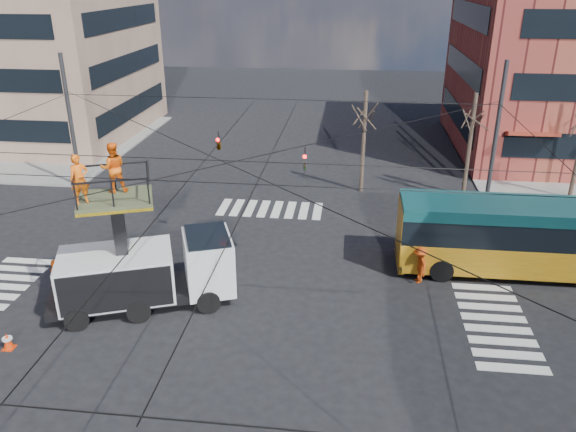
{
  "coord_description": "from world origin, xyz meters",
  "views": [
    {
      "loc": [
        4.35,
        -18.43,
        12.02
      ],
      "look_at": [
        1.93,
        2.02,
        3.11
      ],
      "focal_mm": 35.0,
      "sensor_mm": 36.0,
      "label": 1
    }
  ],
  "objects_px": {
    "city_bus": "(540,237)",
    "worker_ground": "(57,279)",
    "utility_truck": "(145,256)",
    "flagger": "(419,265)",
    "traffic_cone": "(8,341)"
  },
  "relations": [
    {
      "from": "utility_truck",
      "to": "flagger",
      "type": "bearing_deg",
      "value": -5.06
    },
    {
      "from": "city_bus",
      "to": "traffic_cone",
      "type": "relative_size",
      "value": 18.92
    },
    {
      "from": "worker_ground",
      "to": "city_bus",
      "type": "bearing_deg",
      "value": -86.64
    },
    {
      "from": "utility_truck",
      "to": "traffic_cone",
      "type": "relative_size",
      "value": 11.7
    },
    {
      "from": "traffic_cone",
      "to": "flagger",
      "type": "height_order",
      "value": "flagger"
    },
    {
      "from": "utility_truck",
      "to": "worker_ground",
      "type": "xyz_separation_m",
      "value": [
        -3.73,
        -0.04,
        -1.23
      ]
    },
    {
      "from": "worker_ground",
      "to": "flagger",
      "type": "height_order",
      "value": "worker_ground"
    },
    {
      "from": "traffic_cone",
      "to": "utility_truck",
      "type": "bearing_deg",
      "value": 41.05
    },
    {
      "from": "city_bus",
      "to": "worker_ground",
      "type": "xyz_separation_m",
      "value": [
        -19.54,
        -4.43,
        -0.86
      ]
    },
    {
      "from": "worker_ground",
      "to": "flagger",
      "type": "relative_size",
      "value": 1.08
    },
    {
      "from": "utility_truck",
      "to": "worker_ground",
      "type": "bearing_deg",
      "value": 159.92
    },
    {
      "from": "traffic_cone",
      "to": "flagger",
      "type": "relative_size",
      "value": 0.39
    },
    {
      "from": "utility_truck",
      "to": "traffic_cone",
      "type": "bearing_deg",
      "value": -159.67
    },
    {
      "from": "utility_truck",
      "to": "traffic_cone",
      "type": "xyz_separation_m",
      "value": [
        -3.89,
        -3.39,
        -1.78
      ]
    },
    {
      "from": "utility_truck",
      "to": "worker_ground",
      "type": "relative_size",
      "value": 4.26
    }
  ]
}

